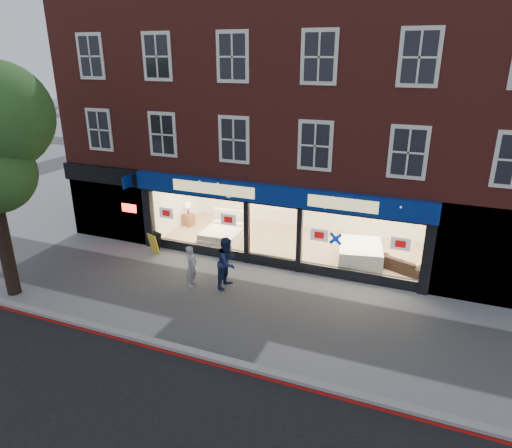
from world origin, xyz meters
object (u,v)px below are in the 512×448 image
Objects in this scene: a_board at (155,243)px; pedestrian_blue at (227,262)px; sofa at (400,263)px; pedestrian_grey at (192,266)px; mattress_stack at (360,254)px; display_bed at (224,234)px.

a_board is 0.47× the size of pedestrian_blue.
a_board reaches higher than sofa.
mattress_stack is at bearing -54.05° from pedestrian_grey.
display_bed reaches higher than sofa.
pedestrian_blue is at bearing 1.59° from a_board.
pedestrian_blue is (3.99, -1.49, 0.49)m from a_board.
pedestrian_grey reaches higher than sofa.
display_bed is at bearing 9.09° from pedestrian_grey.
pedestrian_blue is (-5.51, -3.42, 0.57)m from sofa.
display_bed is 2.95m from a_board.
a_board is at bearing -139.88° from display_bed.
pedestrian_blue reaches higher than mattress_stack.
mattress_stack is 1.30× the size of sofa.
pedestrian_blue reaches higher than sofa.
pedestrian_grey is 1.27m from pedestrian_blue.
display_bed reaches higher than a_board.
display_bed is 7.32m from sofa.
mattress_stack is at bearing 24.91° from sofa.
pedestrian_grey is (2.81, -1.91, 0.31)m from a_board.
sofa is 2.02× the size of a_board.
sofa is 7.72m from pedestrian_grey.
pedestrian_blue is at bearing 54.61° from sofa.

